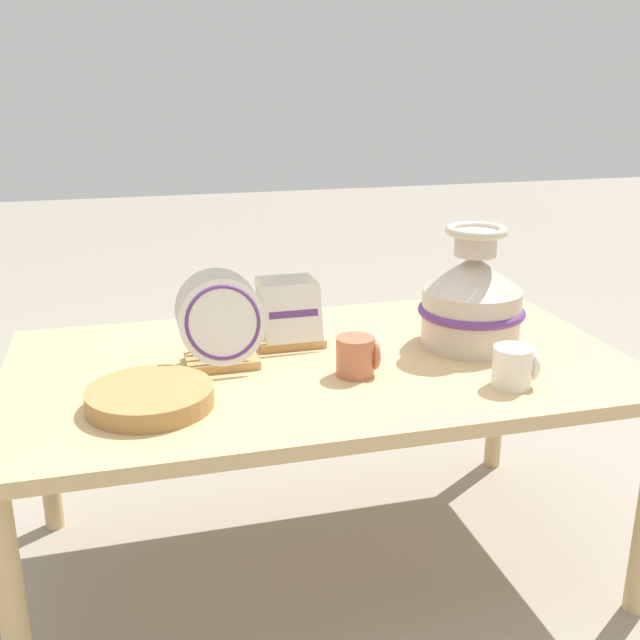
{
  "coord_description": "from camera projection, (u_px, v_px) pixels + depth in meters",
  "views": [
    {
      "loc": [
        -0.47,
        -1.74,
        1.33
      ],
      "look_at": [
        0.0,
        0.0,
        0.73
      ],
      "focal_mm": 42.0,
      "sensor_mm": 36.0,
      "label": 1
    }
  ],
  "objects": [
    {
      "name": "ground_plane",
      "position": [
        320.0,
        564.0,
        2.13
      ],
      "size": [
        14.0,
        14.0,
        0.0
      ],
      "primitive_type": "plane",
      "color": "gray"
    },
    {
      "name": "mug_terracotta_glaze",
      "position": [
        357.0,
        356.0,
        1.83
      ],
      "size": [
        0.1,
        0.09,
        0.1
      ],
      "color": "#B76647",
      "rests_on": "display_table"
    },
    {
      "name": "wicker_charger_stack",
      "position": [
        150.0,
        397.0,
        1.66
      ],
      "size": [
        0.28,
        0.28,
        0.04
      ],
      "color": "#AD7F47",
      "rests_on": "display_table"
    },
    {
      "name": "dish_rack_square_plates",
      "position": [
        289.0,
        320.0,
        2.04
      ],
      "size": [
        0.18,
        0.17,
        0.18
      ],
      "color": "tan",
      "rests_on": "display_table"
    },
    {
      "name": "mug_cream_glaze",
      "position": [
        514.0,
        366.0,
        1.76
      ],
      "size": [
        0.1,
        0.09,
        0.1
      ],
      "color": "silver",
      "rests_on": "display_table"
    },
    {
      "name": "display_table",
      "position": [
        320.0,
        381.0,
        1.95
      ],
      "size": [
        1.58,
        0.89,
        0.62
      ],
      "color": "tan",
      "rests_on": "ground_plane"
    },
    {
      "name": "dish_rack_round_plates",
      "position": [
        221.0,
        328.0,
        1.87
      ],
      "size": [
        0.21,
        0.18,
        0.23
      ],
      "color": "tan",
      "rests_on": "display_table"
    },
    {
      "name": "ceramic_vase",
      "position": [
        472.0,
        298.0,
        2.0
      ],
      "size": [
        0.29,
        0.29,
        0.33
      ],
      "color": "beige",
      "rests_on": "display_table"
    }
  ]
}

